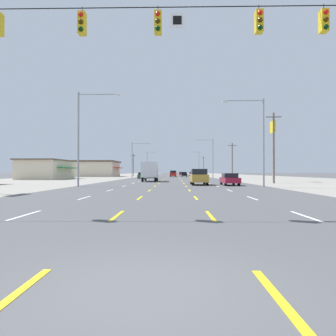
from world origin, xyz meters
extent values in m
plane|color=#4C4C4F|center=(0.00, 66.00, 0.00)|extent=(572.00, 572.00, 0.00)
cube|color=gray|center=(-24.75, 66.00, 0.00)|extent=(28.00, 440.00, 0.01)
cube|color=gray|center=(24.75, 66.00, 0.00)|extent=(28.00, 440.00, 0.01)
cube|color=white|center=(-5.25, 7.00, 0.01)|extent=(0.14, 2.60, 0.01)
cube|color=white|center=(-5.25, 14.50, 0.01)|extent=(0.14, 2.60, 0.01)
cube|color=white|center=(-5.25, 22.00, 0.01)|extent=(0.14, 2.60, 0.01)
cube|color=white|center=(-5.25, 29.50, 0.01)|extent=(0.14, 2.60, 0.01)
cube|color=white|center=(-5.25, 37.00, 0.01)|extent=(0.14, 2.60, 0.01)
cube|color=white|center=(-5.25, 44.50, 0.01)|extent=(0.14, 2.60, 0.01)
cube|color=white|center=(-5.25, 52.00, 0.01)|extent=(0.14, 2.60, 0.01)
cube|color=white|center=(-5.25, 59.50, 0.01)|extent=(0.14, 2.60, 0.01)
cube|color=white|center=(-5.25, 67.00, 0.01)|extent=(0.14, 2.60, 0.01)
cube|color=white|center=(-5.25, 74.50, 0.01)|extent=(0.14, 2.60, 0.01)
cube|color=white|center=(-5.25, 82.00, 0.01)|extent=(0.14, 2.60, 0.01)
cube|color=white|center=(-5.25, 89.50, 0.01)|extent=(0.14, 2.60, 0.01)
cube|color=white|center=(-5.25, 97.00, 0.01)|extent=(0.14, 2.60, 0.01)
cube|color=white|center=(-5.25, 104.50, 0.01)|extent=(0.14, 2.60, 0.01)
cube|color=white|center=(-5.25, 112.00, 0.01)|extent=(0.14, 2.60, 0.01)
cube|color=white|center=(-5.25, 119.50, 0.01)|extent=(0.14, 2.60, 0.01)
cube|color=white|center=(-5.25, 127.00, 0.01)|extent=(0.14, 2.60, 0.01)
cube|color=white|center=(-5.25, 134.50, 0.01)|extent=(0.14, 2.60, 0.01)
cube|color=white|center=(-5.25, 142.00, 0.01)|extent=(0.14, 2.60, 0.01)
cube|color=white|center=(-5.25, 149.50, 0.01)|extent=(0.14, 2.60, 0.01)
cube|color=white|center=(-5.25, 157.00, 0.01)|extent=(0.14, 2.60, 0.01)
cube|color=white|center=(-5.25, 164.50, 0.01)|extent=(0.14, 2.60, 0.01)
cube|color=white|center=(-5.25, 172.00, 0.01)|extent=(0.14, 2.60, 0.01)
cube|color=white|center=(-5.25, 179.50, 0.01)|extent=(0.14, 2.60, 0.01)
cube|color=white|center=(-5.25, 187.00, 0.01)|extent=(0.14, 2.60, 0.01)
cube|color=white|center=(-5.25, 194.50, 0.01)|extent=(0.14, 2.60, 0.01)
cube|color=white|center=(-5.25, 202.00, 0.01)|extent=(0.14, 2.60, 0.01)
cube|color=white|center=(-5.25, 209.50, 0.01)|extent=(0.14, 2.60, 0.01)
cube|color=white|center=(-5.25, 217.00, 0.01)|extent=(0.14, 2.60, 0.01)
cube|color=yellow|center=(-1.75, -0.50, 0.01)|extent=(0.14, 2.60, 0.01)
cube|color=yellow|center=(-1.75, 7.00, 0.01)|extent=(0.14, 2.60, 0.01)
cube|color=yellow|center=(-1.75, 14.50, 0.01)|extent=(0.14, 2.60, 0.01)
cube|color=yellow|center=(-1.75, 22.00, 0.01)|extent=(0.14, 2.60, 0.01)
cube|color=yellow|center=(-1.75, 29.50, 0.01)|extent=(0.14, 2.60, 0.01)
cube|color=yellow|center=(-1.75, 37.00, 0.01)|extent=(0.14, 2.60, 0.01)
cube|color=yellow|center=(-1.75, 44.50, 0.01)|extent=(0.14, 2.60, 0.01)
cube|color=yellow|center=(-1.75, 52.00, 0.01)|extent=(0.14, 2.60, 0.01)
cube|color=yellow|center=(-1.75, 59.50, 0.01)|extent=(0.14, 2.60, 0.01)
cube|color=yellow|center=(-1.75, 67.00, 0.01)|extent=(0.14, 2.60, 0.01)
cube|color=yellow|center=(-1.75, 74.50, 0.01)|extent=(0.14, 2.60, 0.01)
cube|color=yellow|center=(-1.75, 82.00, 0.01)|extent=(0.14, 2.60, 0.01)
cube|color=yellow|center=(-1.75, 89.50, 0.01)|extent=(0.14, 2.60, 0.01)
cube|color=yellow|center=(-1.75, 97.00, 0.01)|extent=(0.14, 2.60, 0.01)
cube|color=yellow|center=(-1.75, 104.50, 0.01)|extent=(0.14, 2.60, 0.01)
cube|color=yellow|center=(-1.75, 112.00, 0.01)|extent=(0.14, 2.60, 0.01)
cube|color=yellow|center=(-1.75, 119.50, 0.01)|extent=(0.14, 2.60, 0.01)
cube|color=yellow|center=(-1.75, 127.00, 0.01)|extent=(0.14, 2.60, 0.01)
cube|color=yellow|center=(-1.75, 134.50, 0.01)|extent=(0.14, 2.60, 0.01)
cube|color=yellow|center=(-1.75, 142.00, 0.01)|extent=(0.14, 2.60, 0.01)
cube|color=yellow|center=(-1.75, 149.50, 0.01)|extent=(0.14, 2.60, 0.01)
cube|color=yellow|center=(-1.75, 157.00, 0.01)|extent=(0.14, 2.60, 0.01)
cube|color=yellow|center=(-1.75, 164.50, 0.01)|extent=(0.14, 2.60, 0.01)
cube|color=yellow|center=(-1.75, 172.00, 0.01)|extent=(0.14, 2.60, 0.01)
cube|color=yellow|center=(-1.75, 179.50, 0.01)|extent=(0.14, 2.60, 0.01)
cube|color=yellow|center=(-1.75, 187.00, 0.01)|extent=(0.14, 2.60, 0.01)
cube|color=yellow|center=(-1.75, 194.50, 0.01)|extent=(0.14, 2.60, 0.01)
cube|color=yellow|center=(-1.75, 202.00, 0.01)|extent=(0.14, 2.60, 0.01)
cube|color=yellow|center=(-1.75, 209.50, 0.01)|extent=(0.14, 2.60, 0.01)
cube|color=yellow|center=(-1.75, 217.00, 0.01)|extent=(0.14, 2.60, 0.01)
cube|color=yellow|center=(1.75, -0.50, 0.01)|extent=(0.14, 2.60, 0.01)
cube|color=yellow|center=(1.75, 7.00, 0.01)|extent=(0.14, 2.60, 0.01)
cube|color=yellow|center=(1.75, 14.50, 0.01)|extent=(0.14, 2.60, 0.01)
cube|color=yellow|center=(1.75, 22.00, 0.01)|extent=(0.14, 2.60, 0.01)
cube|color=yellow|center=(1.75, 29.50, 0.01)|extent=(0.14, 2.60, 0.01)
cube|color=yellow|center=(1.75, 37.00, 0.01)|extent=(0.14, 2.60, 0.01)
cube|color=yellow|center=(1.75, 44.50, 0.01)|extent=(0.14, 2.60, 0.01)
cube|color=yellow|center=(1.75, 52.00, 0.01)|extent=(0.14, 2.60, 0.01)
cube|color=yellow|center=(1.75, 59.50, 0.01)|extent=(0.14, 2.60, 0.01)
cube|color=yellow|center=(1.75, 67.00, 0.01)|extent=(0.14, 2.60, 0.01)
cube|color=yellow|center=(1.75, 74.50, 0.01)|extent=(0.14, 2.60, 0.01)
cube|color=yellow|center=(1.75, 82.00, 0.01)|extent=(0.14, 2.60, 0.01)
cube|color=yellow|center=(1.75, 89.50, 0.01)|extent=(0.14, 2.60, 0.01)
cube|color=yellow|center=(1.75, 97.00, 0.01)|extent=(0.14, 2.60, 0.01)
cube|color=yellow|center=(1.75, 104.50, 0.01)|extent=(0.14, 2.60, 0.01)
cube|color=yellow|center=(1.75, 112.00, 0.01)|extent=(0.14, 2.60, 0.01)
cube|color=yellow|center=(1.75, 119.50, 0.01)|extent=(0.14, 2.60, 0.01)
cube|color=yellow|center=(1.75, 127.00, 0.01)|extent=(0.14, 2.60, 0.01)
cube|color=yellow|center=(1.75, 134.50, 0.01)|extent=(0.14, 2.60, 0.01)
cube|color=yellow|center=(1.75, 142.00, 0.01)|extent=(0.14, 2.60, 0.01)
cube|color=yellow|center=(1.75, 149.50, 0.01)|extent=(0.14, 2.60, 0.01)
cube|color=yellow|center=(1.75, 157.00, 0.01)|extent=(0.14, 2.60, 0.01)
cube|color=yellow|center=(1.75, 164.50, 0.01)|extent=(0.14, 2.60, 0.01)
cube|color=yellow|center=(1.75, 172.00, 0.01)|extent=(0.14, 2.60, 0.01)
cube|color=yellow|center=(1.75, 179.50, 0.01)|extent=(0.14, 2.60, 0.01)
cube|color=yellow|center=(1.75, 187.00, 0.01)|extent=(0.14, 2.60, 0.01)
cube|color=yellow|center=(1.75, 194.50, 0.01)|extent=(0.14, 2.60, 0.01)
cube|color=yellow|center=(1.75, 202.00, 0.01)|extent=(0.14, 2.60, 0.01)
cube|color=yellow|center=(1.75, 209.50, 0.01)|extent=(0.14, 2.60, 0.01)
cube|color=yellow|center=(1.75, 217.00, 0.01)|extent=(0.14, 2.60, 0.01)
cube|color=white|center=(5.25, 7.00, 0.01)|extent=(0.14, 2.60, 0.01)
cube|color=white|center=(5.25, 14.50, 0.01)|extent=(0.14, 2.60, 0.01)
cube|color=white|center=(5.25, 22.00, 0.01)|extent=(0.14, 2.60, 0.01)
cube|color=white|center=(5.25, 29.50, 0.01)|extent=(0.14, 2.60, 0.01)
cube|color=white|center=(5.25, 37.00, 0.01)|extent=(0.14, 2.60, 0.01)
cube|color=white|center=(5.25, 44.50, 0.01)|extent=(0.14, 2.60, 0.01)
cube|color=white|center=(5.25, 52.00, 0.01)|extent=(0.14, 2.60, 0.01)
cube|color=white|center=(5.25, 59.50, 0.01)|extent=(0.14, 2.60, 0.01)
cube|color=white|center=(5.25, 67.00, 0.01)|extent=(0.14, 2.60, 0.01)
cube|color=white|center=(5.25, 74.50, 0.01)|extent=(0.14, 2.60, 0.01)
cube|color=white|center=(5.25, 82.00, 0.01)|extent=(0.14, 2.60, 0.01)
cube|color=white|center=(5.25, 89.50, 0.01)|extent=(0.14, 2.60, 0.01)
cube|color=white|center=(5.25, 97.00, 0.01)|extent=(0.14, 2.60, 0.01)
cube|color=white|center=(5.25, 104.50, 0.01)|extent=(0.14, 2.60, 0.01)
cube|color=white|center=(5.25, 112.00, 0.01)|extent=(0.14, 2.60, 0.01)
cube|color=white|center=(5.25, 119.50, 0.01)|extent=(0.14, 2.60, 0.01)
cube|color=white|center=(5.25, 127.00, 0.01)|extent=(0.14, 2.60, 0.01)
cube|color=white|center=(5.25, 134.50, 0.01)|extent=(0.14, 2.60, 0.01)
cube|color=white|center=(5.25, 142.00, 0.01)|extent=(0.14, 2.60, 0.01)
cube|color=white|center=(5.25, 149.50, 0.01)|extent=(0.14, 2.60, 0.01)
cube|color=white|center=(5.25, 157.00, 0.01)|extent=(0.14, 2.60, 0.01)
cube|color=white|center=(5.25, 164.50, 0.01)|extent=(0.14, 2.60, 0.01)
cube|color=white|center=(5.25, 172.00, 0.01)|extent=(0.14, 2.60, 0.01)
cube|color=white|center=(5.25, 179.50, 0.01)|extent=(0.14, 2.60, 0.01)
cube|color=white|center=(5.25, 187.00, 0.01)|extent=(0.14, 2.60, 0.01)
cube|color=white|center=(5.25, 194.50, 0.01)|extent=(0.14, 2.60, 0.01)
cube|color=white|center=(5.25, 202.00, 0.01)|extent=(0.14, 2.60, 0.01)
cube|color=white|center=(5.25, 209.50, 0.01)|extent=(0.14, 2.60, 0.01)
cube|color=white|center=(5.25, 217.00, 0.01)|extent=(0.14, 2.60, 0.01)
cylinder|color=black|center=(0.00, 8.13, 8.50)|extent=(24.87, 0.04, 0.04)
cube|color=white|center=(0.53, 8.07, 7.91)|extent=(0.60, 0.04, 0.60)
cube|color=black|center=(0.53, 8.05, 7.91)|extent=(0.36, 0.01, 0.36)
cube|color=gold|center=(-3.42, 8.03, 7.80)|extent=(0.30, 0.34, 0.92)
cylinder|color=black|center=(-3.42, 8.03, 8.38)|extent=(0.03, 0.03, 0.24)
sphere|color=red|center=(-3.42, 7.85, 8.08)|extent=(0.20, 0.20, 0.20)
sphere|color=#352202|center=(-3.42, 7.85, 7.78)|extent=(0.20, 0.20, 0.20)
sphere|color=black|center=(-3.42, 7.85, 7.48)|extent=(0.20, 0.20, 0.20)
cube|color=gold|center=(-0.27, 8.03, 7.80)|extent=(0.30, 0.34, 0.92)
cylinder|color=black|center=(-0.27, 8.03, 8.38)|extent=(0.03, 0.03, 0.24)
sphere|color=red|center=(-0.27, 7.85, 8.08)|extent=(0.20, 0.20, 0.20)
sphere|color=#352202|center=(-0.27, 7.85, 7.78)|extent=(0.20, 0.20, 0.20)
sphere|color=black|center=(-0.27, 7.85, 7.48)|extent=(0.20, 0.20, 0.20)
cube|color=gold|center=(3.87, 8.03, 7.80)|extent=(0.30, 0.34, 0.92)
cylinder|color=black|center=(3.87, 8.03, 8.38)|extent=(0.03, 0.03, 0.24)
sphere|color=red|center=(3.87, 7.85, 8.08)|extent=(0.20, 0.20, 0.20)
sphere|color=#352202|center=(3.87, 7.85, 7.78)|extent=(0.20, 0.20, 0.20)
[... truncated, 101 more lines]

